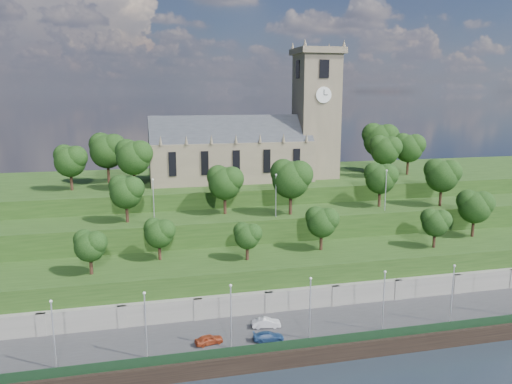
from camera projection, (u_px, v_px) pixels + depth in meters
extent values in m
plane|color=black|center=(331.00, 362.00, 61.30)|extent=(320.00, 320.00, 0.00)
cube|color=#2D2D30|center=(315.00, 332.00, 66.83)|extent=(160.00, 12.00, 2.00)
cube|color=black|center=(331.00, 354.00, 61.03)|extent=(160.00, 0.50, 2.20)
cube|color=black|center=(330.00, 340.00, 61.36)|extent=(160.00, 0.10, 1.20)
cube|color=slate|center=(301.00, 303.00, 72.26)|extent=(160.00, 2.00, 5.00)
cube|color=slate|center=(42.00, 332.00, 63.67)|extent=(1.20, 0.60, 5.00)
cube|color=slate|center=(123.00, 324.00, 65.91)|extent=(1.20, 0.60, 5.00)
cube|color=slate|center=(198.00, 316.00, 68.14)|extent=(1.20, 0.60, 5.00)
cube|color=slate|center=(269.00, 309.00, 70.38)|extent=(1.20, 0.60, 5.00)
cube|color=slate|center=(335.00, 302.00, 72.61)|extent=(1.20, 0.60, 5.00)
cube|color=slate|center=(398.00, 296.00, 74.85)|extent=(1.20, 0.60, 5.00)
cube|color=slate|center=(456.00, 290.00, 77.08)|extent=(1.20, 0.60, 5.00)
cube|color=slate|center=(512.00, 284.00, 79.32)|extent=(1.20, 0.60, 5.00)
cube|color=#1E3913|center=(289.00, 279.00, 77.69)|extent=(160.00, 12.00, 8.00)
cube|color=#1E3913|center=(271.00, 246.00, 87.79)|extent=(160.00, 10.00, 12.00)
cube|color=#1E3913|center=(246.00, 210.00, 107.54)|extent=(160.00, 32.00, 15.00)
cube|color=brown|center=(231.00, 160.00, 100.56)|extent=(32.00, 12.00, 8.00)
cube|color=#272A2F|center=(230.00, 141.00, 99.77)|extent=(32.00, 10.18, 10.18)
cone|color=brown|center=(161.00, 140.00, 90.73)|extent=(0.70, 0.70, 1.80)
cone|color=brown|center=(186.00, 140.00, 91.78)|extent=(0.70, 0.70, 1.80)
cone|color=brown|center=(211.00, 139.00, 92.82)|extent=(0.70, 0.70, 1.80)
cone|color=brown|center=(236.00, 139.00, 93.86)|extent=(0.70, 0.70, 1.80)
cone|color=brown|center=(260.00, 138.00, 94.90)|extent=(0.70, 0.70, 1.80)
cone|color=brown|center=(284.00, 138.00, 95.95)|extent=(0.70, 0.70, 1.80)
cone|color=brown|center=(307.00, 137.00, 96.99)|extent=(0.70, 0.70, 1.80)
cube|color=black|center=(172.00, 164.00, 91.97)|extent=(1.40, 0.25, 4.50)
cube|color=black|center=(205.00, 163.00, 93.31)|extent=(1.40, 0.25, 4.50)
cube|color=black|center=(236.00, 162.00, 94.65)|extent=(1.40, 0.25, 4.50)
cube|color=black|center=(267.00, 161.00, 96.00)|extent=(1.40, 0.25, 4.50)
cube|color=black|center=(297.00, 160.00, 97.34)|extent=(1.40, 0.25, 4.50)
cube|color=brown|center=(316.00, 117.00, 102.90)|extent=(8.00, 8.00, 25.00)
cube|color=brown|center=(317.00, 51.00, 100.31)|extent=(9.20, 9.20, 1.20)
cone|color=brown|center=(305.00, 43.00, 95.36)|extent=(0.80, 0.80, 1.60)
cone|color=brown|center=(293.00, 46.00, 103.00)|extent=(0.80, 0.80, 1.60)
cone|color=brown|center=(344.00, 44.00, 97.15)|extent=(0.80, 0.80, 1.60)
cone|color=brown|center=(329.00, 47.00, 104.79)|extent=(0.80, 0.80, 1.60)
cube|color=black|center=(324.00, 69.00, 97.13)|extent=(2.00, 0.25, 3.50)
cube|color=black|center=(310.00, 70.00, 104.92)|extent=(2.00, 0.25, 3.50)
cube|color=black|center=(298.00, 69.00, 100.11)|extent=(0.25, 2.00, 3.50)
cube|color=black|center=(336.00, 70.00, 101.93)|extent=(0.25, 2.00, 3.50)
cylinder|color=white|center=(324.00, 95.00, 98.08)|extent=(3.20, 0.30, 3.20)
cylinder|color=white|center=(335.00, 95.00, 102.93)|extent=(0.30, 3.20, 3.20)
cube|color=black|center=(324.00, 92.00, 97.81)|extent=(0.12, 0.05, 1.10)
cube|color=black|center=(326.00, 95.00, 98.00)|extent=(0.80, 0.05, 0.12)
cylinder|color=black|center=(91.00, 265.00, 68.25)|extent=(0.48, 0.48, 2.71)
sphere|color=black|center=(90.00, 246.00, 67.73)|extent=(4.21, 4.21, 4.21)
sphere|color=black|center=(96.00, 243.00, 67.39)|extent=(3.16, 3.16, 3.16)
sphere|color=black|center=(84.00, 240.00, 67.90)|extent=(2.95, 2.95, 2.95)
cylinder|color=black|center=(160.00, 251.00, 74.17)|extent=(0.48, 0.48, 2.74)
sphere|color=black|center=(159.00, 234.00, 73.65)|extent=(4.25, 4.25, 4.25)
sphere|color=black|center=(165.00, 230.00, 73.30)|extent=(3.19, 3.19, 3.19)
sphere|color=black|center=(154.00, 228.00, 73.82)|extent=(2.98, 2.98, 2.98)
cylinder|color=black|center=(247.00, 252.00, 74.17)|extent=(0.47, 0.47, 2.45)
sphere|color=black|center=(247.00, 236.00, 73.70)|extent=(3.82, 3.82, 3.82)
sphere|color=black|center=(253.00, 233.00, 73.40)|extent=(2.86, 2.86, 2.86)
sphere|color=black|center=(242.00, 231.00, 73.86)|extent=(2.67, 2.67, 2.67)
cylinder|color=black|center=(321.00, 241.00, 78.80)|extent=(0.49, 0.49, 3.01)
sphere|color=black|center=(322.00, 223.00, 78.22)|extent=(4.68, 4.68, 4.68)
sphere|color=black|center=(328.00, 219.00, 77.85)|extent=(3.51, 3.51, 3.51)
sphere|color=black|center=(316.00, 216.00, 78.41)|extent=(3.28, 3.28, 3.28)
cylinder|color=black|center=(434.00, 239.00, 80.01)|extent=(0.48, 0.48, 2.74)
sphere|color=black|center=(435.00, 223.00, 79.49)|extent=(4.25, 4.25, 4.25)
sphere|color=black|center=(442.00, 220.00, 79.14)|extent=(3.19, 3.19, 3.19)
sphere|color=black|center=(430.00, 218.00, 79.66)|extent=(2.98, 2.98, 2.98)
cylinder|color=black|center=(473.00, 227.00, 85.99)|extent=(0.52, 0.52, 3.52)
sphere|color=black|center=(475.00, 207.00, 85.31)|extent=(5.48, 5.48, 5.48)
sphere|color=black|center=(483.00, 203.00, 84.87)|extent=(4.11, 4.11, 4.11)
sphere|color=black|center=(468.00, 201.00, 85.54)|extent=(3.84, 3.84, 3.84)
cylinder|color=black|center=(127.00, 212.00, 79.92)|extent=(0.51, 0.51, 3.30)
sphere|color=black|center=(126.00, 193.00, 79.29)|extent=(5.13, 5.13, 5.13)
sphere|color=black|center=(132.00, 188.00, 78.88)|extent=(3.85, 3.85, 3.85)
sphere|color=black|center=(120.00, 186.00, 79.50)|extent=(3.59, 3.59, 3.59)
cylinder|color=black|center=(225.00, 203.00, 85.43)|extent=(0.52, 0.52, 3.62)
sphere|color=black|center=(225.00, 183.00, 84.74)|extent=(5.63, 5.63, 5.63)
sphere|color=black|center=(232.00, 179.00, 84.29)|extent=(4.22, 4.22, 4.22)
sphere|color=black|center=(218.00, 176.00, 84.97)|extent=(3.94, 3.94, 3.94)
cylinder|color=black|center=(290.00, 203.00, 84.94)|extent=(0.54, 0.54, 4.09)
sphere|color=black|center=(291.00, 180.00, 84.15)|extent=(6.37, 6.37, 6.37)
sphere|color=black|center=(299.00, 175.00, 83.64)|extent=(4.78, 4.78, 4.78)
sphere|color=black|center=(283.00, 172.00, 84.41)|extent=(4.46, 4.46, 4.46)
cylinder|color=black|center=(379.00, 197.00, 90.83)|extent=(0.51, 0.51, 3.48)
sphere|color=black|center=(380.00, 179.00, 90.16)|extent=(5.42, 5.42, 5.42)
sphere|color=black|center=(387.00, 175.00, 89.73)|extent=(4.07, 4.07, 4.07)
sphere|color=black|center=(374.00, 173.00, 90.38)|extent=(3.79, 3.79, 3.79)
cylinder|color=black|center=(440.00, 196.00, 91.40)|extent=(0.53, 0.53, 3.75)
sphere|color=black|center=(442.00, 176.00, 90.68)|extent=(5.84, 5.84, 5.84)
sphere|color=black|center=(450.00, 172.00, 90.21)|extent=(4.38, 4.38, 4.38)
sphere|color=black|center=(435.00, 170.00, 90.92)|extent=(4.08, 4.08, 4.08)
cylinder|color=black|center=(71.00, 181.00, 90.45)|extent=(0.52, 0.52, 3.58)
sphere|color=black|center=(70.00, 162.00, 89.76)|extent=(5.58, 5.58, 5.58)
sphere|color=black|center=(76.00, 157.00, 89.31)|extent=(4.18, 4.18, 4.18)
sphere|color=black|center=(64.00, 155.00, 89.99)|extent=(3.90, 3.90, 3.90)
cylinder|color=black|center=(108.00, 172.00, 97.49)|extent=(0.55, 0.55, 4.25)
sphere|color=black|center=(107.00, 151.00, 96.67)|extent=(6.61, 6.61, 6.61)
sphere|color=black|center=(114.00, 147.00, 96.14)|extent=(4.96, 4.96, 4.96)
sphere|color=black|center=(101.00, 144.00, 96.94)|extent=(4.63, 4.63, 4.63)
cylinder|color=black|center=(134.00, 179.00, 90.99)|extent=(0.54, 0.54, 3.98)
sphere|color=black|center=(133.00, 158.00, 90.23)|extent=(6.19, 6.19, 6.19)
sphere|color=black|center=(140.00, 153.00, 89.73)|extent=(4.64, 4.64, 4.64)
sphere|color=black|center=(127.00, 151.00, 90.48)|extent=(4.33, 4.33, 4.33)
cylinder|color=black|center=(384.00, 168.00, 104.29)|extent=(0.53, 0.53, 3.78)
sphere|color=black|center=(385.00, 151.00, 103.57)|extent=(5.87, 5.87, 5.87)
sphere|color=black|center=(392.00, 147.00, 103.10)|extent=(4.41, 4.41, 4.41)
sphere|color=black|center=(379.00, 145.00, 103.81)|extent=(4.11, 4.11, 4.11)
cylinder|color=black|center=(379.00, 161.00, 112.46)|extent=(0.57, 0.57, 4.65)
sphere|color=black|center=(380.00, 141.00, 111.57)|extent=(7.23, 7.23, 7.23)
sphere|color=black|center=(387.00, 136.00, 110.99)|extent=(5.42, 5.42, 5.42)
sphere|color=black|center=(373.00, 134.00, 111.87)|extent=(5.06, 5.06, 5.06)
cylinder|color=black|center=(408.00, 166.00, 107.66)|extent=(0.53, 0.53, 3.85)
sphere|color=black|center=(409.00, 149.00, 106.92)|extent=(5.99, 5.99, 5.99)
sphere|color=black|center=(415.00, 145.00, 106.44)|extent=(4.49, 4.49, 4.49)
sphere|color=black|center=(403.00, 143.00, 107.17)|extent=(4.19, 4.19, 4.19)
cylinder|color=#B2B2B7|center=(54.00, 336.00, 55.35)|extent=(0.16, 0.16, 7.97)
sphere|color=silver|center=(51.00, 301.00, 54.54)|extent=(0.36, 0.36, 0.36)
cylinder|color=#B2B2B7|center=(146.00, 327.00, 57.59)|extent=(0.16, 0.16, 7.97)
sphere|color=silver|center=(144.00, 293.00, 56.77)|extent=(0.36, 0.36, 0.36)
cylinder|color=#B2B2B7|center=(231.00, 318.00, 59.82)|extent=(0.16, 0.16, 7.97)
sphere|color=silver|center=(231.00, 286.00, 59.01)|extent=(0.36, 0.36, 0.36)
cylinder|color=#B2B2B7|center=(310.00, 310.00, 62.06)|extent=(0.16, 0.16, 7.97)
sphere|color=silver|center=(311.00, 278.00, 61.24)|extent=(0.36, 0.36, 0.36)
cylinder|color=#B2B2B7|center=(383.00, 302.00, 64.29)|extent=(0.16, 0.16, 7.97)
sphere|color=silver|center=(385.00, 272.00, 63.48)|extent=(0.36, 0.36, 0.36)
cylinder|color=#B2B2B7|center=(452.00, 295.00, 66.53)|extent=(0.16, 0.16, 7.97)
sphere|color=silver|center=(454.00, 266.00, 65.71)|extent=(0.36, 0.36, 0.36)
cylinder|color=#B2B2B7|center=(154.00, 202.00, 78.58)|extent=(0.16, 0.16, 7.02)
sphere|color=silver|center=(153.00, 180.00, 77.86)|extent=(0.36, 0.36, 0.36)
cylinder|color=#B2B2B7|center=(276.00, 196.00, 83.05)|extent=(0.16, 0.16, 7.02)
sphere|color=silver|center=(276.00, 175.00, 82.33)|extent=(0.36, 0.36, 0.36)
cylinder|color=#B2B2B7|center=(386.00, 191.00, 87.52)|extent=(0.16, 0.16, 7.02)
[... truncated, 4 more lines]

